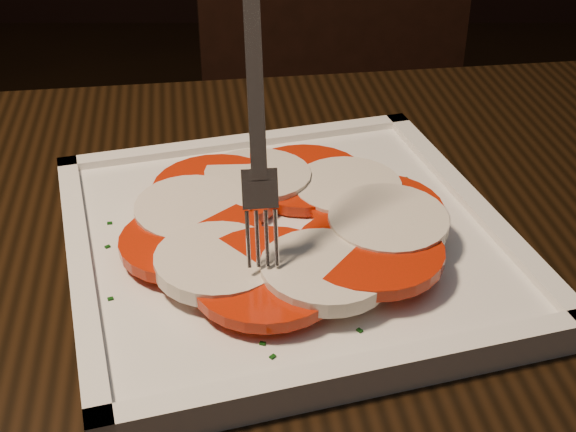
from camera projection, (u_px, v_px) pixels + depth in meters
chair at (345, 124)px, 1.22m from camera, size 0.48×0.48×0.93m
plate at (288, 244)px, 0.55m from camera, size 0.36×0.36×0.01m
caprese_salad at (288, 221)px, 0.54m from camera, size 0.24×0.24×0.03m
fork at (255, 98)px, 0.47m from camera, size 0.04×0.08×0.18m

